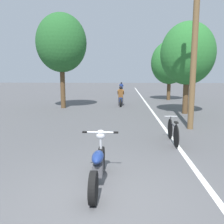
{
  "coord_description": "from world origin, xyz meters",
  "views": [
    {
      "loc": [
        0.43,
        -4.03,
        2.27
      ],
      "look_at": [
        -0.03,
        4.57,
        0.9
      ],
      "focal_mm": 38.0,
      "sensor_mm": 36.0,
      "label": 1
    }
  ],
  "objects_px": {
    "roadside_tree_right_far": "(170,63)",
    "motorcycle_rider_lead": "(121,98)",
    "bicycle_parked": "(173,132)",
    "roadside_tree_right_near": "(188,54)",
    "utility_pole": "(195,35)",
    "motorcycle_foreground": "(98,164)",
    "roadside_tree_left": "(61,43)",
    "motorcycle_rider_far": "(121,89)"
  },
  "relations": [
    {
      "from": "roadside_tree_right_far",
      "to": "motorcycle_rider_lead",
      "type": "xyz_separation_m",
      "value": [
        -4.21,
        -4.13,
        -2.73
      ]
    },
    {
      "from": "motorcycle_rider_lead",
      "to": "bicycle_parked",
      "type": "xyz_separation_m",
      "value": [
        1.92,
        -9.51,
        -0.16
      ]
    },
    {
      "from": "roadside_tree_right_far",
      "to": "motorcycle_rider_lead",
      "type": "relative_size",
      "value": 2.58
    },
    {
      "from": "roadside_tree_right_near",
      "to": "motorcycle_rider_lead",
      "type": "height_order",
      "value": "roadside_tree_right_near"
    },
    {
      "from": "utility_pole",
      "to": "motorcycle_foreground",
      "type": "height_order",
      "value": "utility_pole"
    },
    {
      "from": "roadside_tree_left",
      "to": "bicycle_parked",
      "type": "relative_size",
      "value": 3.57
    },
    {
      "from": "roadside_tree_right_near",
      "to": "roadside_tree_right_far",
      "type": "distance_m",
      "value": 7.53
    },
    {
      "from": "utility_pole",
      "to": "motorcycle_rider_lead",
      "type": "height_order",
      "value": "utility_pole"
    },
    {
      "from": "roadside_tree_left",
      "to": "motorcycle_rider_far",
      "type": "bearing_deg",
      "value": 73.98
    },
    {
      "from": "bicycle_parked",
      "to": "utility_pole",
      "type": "bearing_deg",
      "value": 61.6
    },
    {
      "from": "utility_pole",
      "to": "bicycle_parked",
      "type": "bearing_deg",
      "value": -118.4
    },
    {
      "from": "motorcycle_rider_far",
      "to": "bicycle_parked",
      "type": "distance_m",
      "value": 21.27
    },
    {
      "from": "motorcycle_foreground",
      "to": "motorcycle_rider_far",
      "type": "distance_m",
      "value": 24.3
    },
    {
      "from": "roadside_tree_right_far",
      "to": "motorcycle_rider_far",
      "type": "relative_size",
      "value": 2.45
    },
    {
      "from": "motorcycle_rider_far",
      "to": "bicycle_parked",
      "type": "xyz_separation_m",
      "value": [
        2.05,
        -21.17,
        -0.12
      ]
    },
    {
      "from": "motorcycle_foreground",
      "to": "bicycle_parked",
      "type": "height_order",
      "value": "motorcycle_foreground"
    },
    {
      "from": "bicycle_parked",
      "to": "motorcycle_rider_lead",
      "type": "bearing_deg",
      "value": 101.38
    },
    {
      "from": "roadside_tree_right_far",
      "to": "motorcycle_foreground",
      "type": "distance_m",
      "value": 17.58
    },
    {
      "from": "roadside_tree_right_far",
      "to": "motorcycle_foreground",
      "type": "relative_size",
      "value": 2.55
    },
    {
      "from": "motorcycle_foreground",
      "to": "motorcycle_rider_lead",
      "type": "height_order",
      "value": "motorcycle_rider_lead"
    },
    {
      "from": "utility_pole",
      "to": "motorcycle_rider_lead",
      "type": "xyz_separation_m",
      "value": [
        -3.06,
        7.39,
        -3.27
      ]
    },
    {
      "from": "roadside_tree_right_far",
      "to": "roadside_tree_left",
      "type": "relative_size",
      "value": 0.83
    },
    {
      "from": "motorcycle_rider_lead",
      "to": "motorcycle_rider_far",
      "type": "relative_size",
      "value": 0.95
    },
    {
      "from": "motorcycle_rider_far",
      "to": "roadside_tree_right_near",
      "type": "bearing_deg",
      "value": -75.29
    },
    {
      "from": "roadside_tree_right_near",
      "to": "roadside_tree_right_far",
      "type": "relative_size",
      "value": 1.01
    },
    {
      "from": "roadside_tree_left",
      "to": "motorcycle_rider_lead",
      "type": "distance_m",
      "value": 5.6
    },
    {
      "from": "motorcycle_rider_far",
      "to": "bicycle_parked",
      "type": "relative_size",
      "value": 1.21
    },
    {
      "from": "roadside_tree_right_far",
      "to": "utility_pole",
      "type": "bearing_deg",
      "value": -95.71
    },
    {
      "from": "utility_pole",
      "to": "roadside_tree_left",
      "type": "bearing_deg",
      "value": 139.48
    },
    {
      "from": "motorcycle_rider_lead",
      "to": "roadside_tree_right_near",
      "type": "bearing_deg",
      "value": -41.61
    },
    {
      "from": "roadside_tree_right_far",
      "to": "bicycle_parked",
      "type": "height_order",
      "value": "roadside_tree_right_far"
    },
    {
      "from": "roadside_tree_right_far",
      "to": "motorcycle_rider_lead",
      "type": "bearing_deg",
      "value": -135.59
    },
    {
      "from": "roadside_tree_right_near",
      "to": "roadside_tree_left",
      "type": "distance_m",
      "value": 8.01
    },
    {
      "from": "roadside_tree_left",
      "to": "motorcycle_rider_lead",
      "type": "relative_size",
      "value": 3.11
    },
    {
      "from": "motorcycle_foreground",
      "to": "utility_pole",
      "type": "bearing_deg",
      "value": 57.82
    },
    {
      "from": "motorcycle_rider_lead",
      "to": "motorcycle_rider_far",
      "type": "height_order",
      "value": "motorcycle_rider_lead"
    },
    {
      "from": "motorcycle_rider_lead",
      "to": "bicycle_parked",
      "type": "distance_m",
      "value": 9.7
    },
    {
      "from": "utility_pole",
      "to": "roadside_tree_right_near",
      "type": "distance_m",
      "value": 4.09
    },
    {
      "from": "motorcycle_rider_far",
      "to": "motorcycle_foreground",
      "type": "bearing_deg",
      "value": -90.26
    },
    {
      "from": "roadside_tree_left",
      "to": "bicycle_parked",
      "type": "bearing_deg",
      "value": -54.22
    },
    {
      "from": "utility_pole",
      "to": "motorcycle_foreground",
      "type": "relative_size",
      "value": 3.68
    },
    {
      "from": "utility_pole",
      "to": "roadside_tree_left",
      "type": "height_order",
      "value": "utility_pole"
    }
  ]
}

